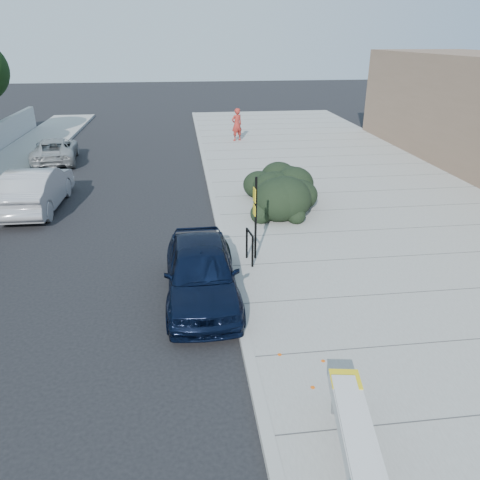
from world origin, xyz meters
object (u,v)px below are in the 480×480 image
object	(u,v)px
bike_rack	(250,244)
sign_post	(255,213)
suv_silver	(55,150)
pedestrian	(237,125)
bench	(355,430)
sedan_navy	(201,271)
wagon_silver	(36,188)

from	to	relation	value
bike_rack	sign_post	distance (m)	0.86
suv_silver	pedestrian	bearing A→B (deg)	-168.54
bench	pedestrian	bearing A→B (deg)	96.97
sedan_navy	wagon_silver	bearing A→B (deg)	127.91
bench	sign_post	xyz separation A→B (m)	(-0.38, 6.98, 0.79)
bike_rack	pedestrian	bearing A→B (deg)	76.73
sign_post	suv_silver	size ratio (longest dim) A/B	0.54
bench	wagon_silver	world-z (taller)	wagon_silver
sign_post	pedestrian	world-z (taller)	sign_post
bike_rack	wagon_silver	size ratio (longest dim) A/B	0.20
wagon_silver	suv_silver	xyz separation A→B (m)	(-0.98, 7.19, -0.16)
sign_post	bench	bearing A→B (deg)	-90.24
sign_post	suv_silver	world-z (taller)	sign_post
sign_post	sedan_navy	bearing A→B (deg)	-135.21
bench	sedan_navy	distance (m)	5.57
bike_rack	sedan_navy	xyz separation A→B (m)	(-1.40, -1.52, 0.03)
bench	wagon_silver	distance (m)	14.67
bench	suv_silver	distance (m)	21.51
sign_post	wagon_silver	xyz separation A→B (m)	(-7.30, 5.52, -0.73)
sign_post	bike_rack	bearing A→B (deg)	-130.07
sign_post	suv_silver	xyz separation A→B (m)	(-8.28, 12.71, -0.89)
sign_post	sedan_navy	world-z (taller)	sign_post
sedan_navy	pedestrian	xyz separation A→B (m)	(3.00, 17.89, 0.36)
bench	bike_rack	size ratio (longest dim) A/B	2.60
bench	bike_rack	bearing A→B (deg)	104.35
suv_silver	sign_post	bearing A→B (deg)	115.22
sedan_navy	wagon_silver	size ratio (longest dim) A/B	0.91
pedestrian	sedan_navy	bearing A→B (deg)	55.13
bench	suv_silver	world-z (taller)	suv_silver
bench	sign_post	distance (m)	7.04
sign_post	suv_silver	bearing A→B (deg)	119.73
bike_rack	suv_silver	bearing A→B (deg)	114.34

